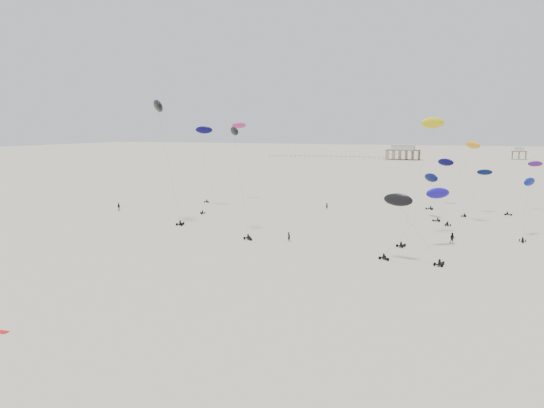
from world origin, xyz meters
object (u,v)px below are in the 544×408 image
at_px(rig_0, 204,141).
at_px(rig_3, 238,161).
at_px(pavilion_main, 403,153).
at_px(pavilion_small, 519,154).
at_px(spectator_0, 289,241).
at_px(rig_7, 443,170).

xyz_separation_m(rig_0, rig_3, (22.79, -28.60, -2.78)).
xyz_separation_m(pavilion_main, pavilion_small, (70.00, 30.00, -0.74)).
relative_size(pavilion_main, spectator_0, 10.34).
distance_m(pavilion_main, spectator_0, 260.14).
xyz_separation_m(pavilion_small, rig_0, (-92.05, -257.36, 13.46)).
height_order(pavilion_main, pavilion_small, pavilion_main).
bearing_deg(pavilion_small, rig_7, -98.43).
bearing_deg(pavilion_main, pavilion_small, 23.20).
xyz_separation_m(rig_3, spectator_0, (11.71, -3.85, -14.17)).
height_order(pavilion_small, rig_7, rig_7).
xyz_separation_m(rig_0, rig_7, (57.62, 25.14, -7.60)).
bearing_deg(spectator_0, rig_7, -77.99).
bearing_deg(pavilion_small, rig_0, -109.68).
relative_size(pavilion_small, spectator_0, 4.43).
relative_size(pavilion_small, rig_0, 0.39).
relative_size(pavilion_small, rig_7, 0.58).
bearing_deg(rig_3, pavilion_small, -156.87).
height_order(rig_0, spectator_0, rig_0).
relative_size(pavilion_main, pavilion_small, 2.33).
bearing_deg(rig_7, spectator_0, 162.62).
relative_size(pavilion_main, rig_3, 0.99).
xyz_separation_m(pavilion_small, spectator_0, (-57.55, -289.81, -3.49)).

